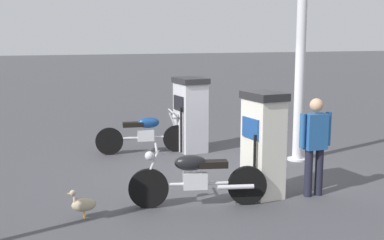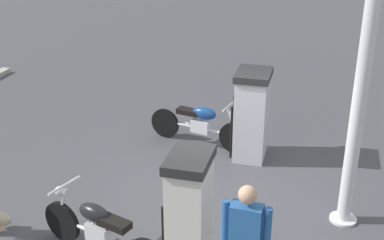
# 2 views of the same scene
# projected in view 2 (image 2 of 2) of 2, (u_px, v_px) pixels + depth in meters

# --- Properties ---
(ground_plane) EXTENTS (120.00, 120.00, 0.00)m
(ground_plane) POSITION_uv_depth(u_px,v_px,m) (215.00, 201.00, 8.21)
(ground_plane) COLOR #424247
(fuel_pump_near) EXTENTS (0.65, 0.84, 1.64)m
(fuel_pump_near) POSITION_uv_depth(u_px,v_px,m) (252.00, 114.00, 9.29)
(fuel_pump_near) COLOR silver
(fuel_pump_near) RESTS_ON ground
(fuel_pump_far) EXTENTS (0.56, 0.76, 1.69)m
(fuel_pump_far) POSITION_uv_depth(u_px,v_px,m) (189.00, 215.00, 6.35)
(fuel_pump_far) COLOR silver
(fuel_pump_far) RESTS_ON ground
(motorcycle_near_pump) EXTENTS (2.06, 0.64, 0.94)m
(motorcycle_near_pump) POSITION_uv_depth(u_px,v_px,m) (200.00, 123.00, 9.86)
(motorcycle_near_pump) COLOR black
(motorcycle_near_pump) RESTS_ON ground
(motorcycle_far_pump) EXTENTS (2.06, 0.78, 0.94)m
(motorcycle_far_pump) POSITION_uv_depth(u_px,v_px,m) (100.00, 230.00, 6.76)
(motorcycle_far_pump) COLOR black
(motorcycle_far_pump) RESTS_ON ground
(attendant_person) EXTENTS (0.57, 0.21, 1.59)m
(attendant_person) POSITION_uv_depth(u_px,v_px,m) (245.00, 239.00, 5.85)
(attendant_person) COLOR #1E1E2D
(attendant_person) RESTS_ON ground
(wandering_duck) EXTENTS (0.42, 0.19, 0.42)m
(wandering_duck) POSITION_uv_depth(u_px,v_px,m) (0.00, 218.00, 7.44)
(wandering_duck) COLOR tan
(wandering_duck) RESTS_ON ground
(canopy_support_pole) EXTENTS (0.40, 0.40, 4.07)m
(canopy_support_pole) POSITION_uv_depth(u_px,v_px,m) (360.00, 98.00, 6.95)
(canopy_support_pole) COLOR silver
(canopy_support_pole) RESTS_ON ground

